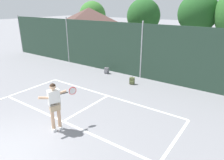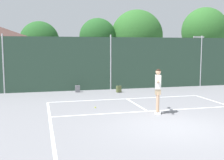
# 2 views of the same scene
# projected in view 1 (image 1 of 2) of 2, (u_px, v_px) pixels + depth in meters

# --- Properties ---
(ground_plane) EXTENTS (120.00, 120.00, 0.00)m
(ground_plane) POSITION_uv_depth(u_px,v_px,m) (2.00, 156.00, 6.39)
(ground_plane) COLOR gray
(court_markings) EXTENTS (8.30, 11.10, 0.01)m
(court_markings) POSITION_uv_depth(u_px,v_px,m) (21.00, 145.00, 6.88)
(court_markings) COLOR white
(court_markings) RESTS_ON ground
(chainlink_fence) EXTENTS (26.09, 0.09, 3.51)m
(chainlink_fence) POSITION_uv_depth(u_px,v_px,m) (141.00, 52.00, 12.68)
(chainlink_fence) COLOR #284233
(chainlink_fence) RESTS_ON ground
(clubhouse_building) EXTENTS (6.15, 4.51, 4.14)m
(clubhouse_building) POSITION_uv_depth(u_px,v_px,m) (90.00, 30.00, 18.88)
(clubhouse_building) COLOR silver
(clubhouse_building) RESTS_ON ground
(tennis_player) EXTENTS (0.51, 1.39, 1.85)m
(tennis_player) POSITION_uv_depth(u_px,v_px,m) (55.00, 103.00, 7.39)
(tennis_player) COLOR silver
(tennis_player) RESTS_ON ground
(tennis_ball) EXTENTS (0.07, 0.07, 0.07)m
(tennis_ball) POSITION_uv_depth(u_px,v_px,m) (53.00, 98.00, 10.28)
(tennis_ball) COLOR #CCE033
(tennis_ball) RESTS_ON ground
(backpack_grey) EXTENTS (0.28, 0.24, 0.46)m
(backpack_grey) POSITION_uv_depth(u_px,v_px,m) (107.00, 71.00, 13.94)
(backpack_grey) COLOR slate
(backpack_grey) RESTS_ON ground
(backpack_olive) EXTENTS (0.32, 0.30, 0.46)m
(backpack_olive) POSITION_uv_depth(u_px,v_px,m) (132.00, 81.00, 12.08)
(backpack_olive) COLOR #566038
(backpack_olive) RESTS_ON ground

